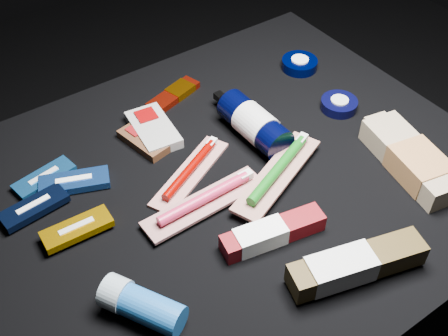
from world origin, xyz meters
TOP-DOWN VIEW (x-y plane):
  - ground at (0.00, 0.00)m, footprint 3.00×3.00m
  - cloth_table at (0.00, 0.00)m, footprint 0.98×0.78m
  - luna_bar_0 at (-0.25, 0.18)m, footprint 0.12×0.06m
  - luna_bar_1 at (-0.21, 0.14)m, footprint 0.13×0.09m
  - luna_bar_2 at (-0.30, 0.12)m, footprint 0.12×0.05m
  - luna_bar_3 at (-0.26, 0.04)m, footprint 0.12×0.05m
  - clif_bar_0 at (-0.06, 0.17)m, footprint 0.08×0.12m
  - clif_bar_1 at (-0.03, 0.19)m, footprint 0.09×0.14m
  - power_bar at (0.07, 0.26)m, footprint 0.13×0.07m
  - lotion_bottle at (0.12, 0.06)m, footprint 0.07×0.20m
  - cream_tin_upper at (0.35, 0.19)m, footprint 0.08×0.08m
  - cream_tin_lower at (0.32, 0.03)m, footprint 0.07×0.07m
  - bodywash_bottle at (0.30, -0.17)m, footprint 0.11×0.23m
  - deodorant_stick at (-0.24, -0.15)m, footprint 0.10×0.13m
  - toothbrush_pack_0 at (-0.03, 0.05)m, footprint 0.20×0.13m
  - toothbrush_pack_1 at (-0.05, -0.03)m, footprint 0.23×0.06m
  - toothbrush_pack_2 at (0.09, -0.05)m, footprint 0.24×0.14m
  - toothpaste_carton_red at (-0.01, -0.15)m, footprint 0.18×0.07m
  - toothpaste_carton_green at (0.05, -0.27)m, footprint 0.22×0.10m

SIDE VIEW (x-z plane):
  - ground at x=0.00m, z-range 0.00..0.00m
  - cloth_table at x=0.00m, z-range 0.00..0.40m
  - luna_bar_0 at x=-0.25m, z-range 0.40..0.41m
  - power_bar at x=0.07m, z-range 0.40..0.41m
  - toothbrush_pack_0 at x=-0.03m, z-range 0.40..0.42m
  - clif_bar_0 at x=-0.06m, z-range 0.40..0.42m
  - luna_bar_1 at x=-0.21m, z-range 0.40..0.42m
  - cream_tin_lower at x=0.32m, z-range 0.40..0.42m
  - clif_bar_1 at x=-0.03m, z-range 0.40..0.42m
  - cream_tin_upper at x=0.35m, z-range 0.40..0.42m
  - luna_bar_2 at x=-0.30m, z-range 0.40..0.42m
  - luna_bar_3 at x=-0.26m, z-range 0.41..0.42m
  - toothpaste_carton_red at x=-0.01m, z-range 0.40..0.43m
  - toothbrush_pack_1 at x=-0.05m, z-range 0.40..0.43m
  - bodywash_bottle at x=0.30m, z-range 0.40..0.45m
  - toothbrush_pack_2 at x=0.09m, z-range 0.41..0.44m
  - deodorant_stick at x=-0.24m, z-range 0.40..0.45m
  - toothpaste_carton_green at x=0.05m, z-range 0.40..0.45m
  - lotion_bottle at x=0.12m, z-range 0.40..0.46m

